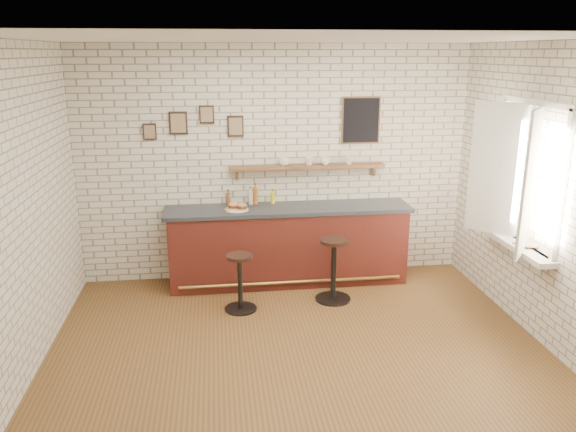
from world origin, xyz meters
The scene contains 21 objects.
ground centered at (0.00, 0.00, 0.00)m, with size 5.00×5.00×0.00m, color brown.
bar_counter centered at (0.13, 1.70, 0.51)m, with size 3.10×0.65×1.01m.
sandwich_plate centered at (-0.52, 1.64, 1.02)m, with size 0.28×0.28×0.01m, color white.
ciabatta_sandwich centered at (-0.51, 1.64, 1.06)m, with size 0.25×0.17×0.08m.
potato_chips centered at (-0.55, 1.64, 1.02)m, with size 0.26×0.19×0.00m.
bitters_bottle_brown centered at (-0.62, 1.90, 1.09)m, with size 0.06×0.06×0.20m.
bitters_bottle_white centered at (-0.33, 1.90, 1.10)m, with size 0.06×0.06×0.22m.
bitters_bottle_amber centered at (-0.28, 1.90, 1.12)m, with size 0.07×0.07×0.27m.
condiment_bottle_yellow centered at (-0.05, 1.90, 1.09)m, with size 0.06×0.06×0.19m.
bar_stool_left centered at (-0.53, 0.94, 0.36)m, with size 0.38×0.38×0.68m.
bar_stool_right centered at (0.59, 1.07, 0.41)m, with size 0.43×0.43×0.77m.
wall_shelf centered at (0.40, 1.90, 1.48)m, with size 2.00×0.18×0.18m.
shelf_cup_a centered at (0.10, 1.90, 1.55)m, with size 0.13×0.13×0.10m, color white.
shelf_cup_b centered at (0.42, 1.90, 1.55)m, with size 0.11×0.11×0.10m, color white.
shelf_cup_c centered at (0.63, 1.90, 1.55)m, with size 0.12×0.12×0.10m, color white.
shelf_cup_d centered at (0.94, 1.90, 1.55)m, with size 0.10×0.10×0.09m, color white.
back_wall_decor centered at (0.23, 1.98, 2.05)m, with size 2.96×0.02×0.56m.
window_sill centered at (2.40, 0.30, 0.90)m, with size 0.20×1.35×0.06m.
casement_window centered at (2.36, 0.30, 1.65)m, with size 0.40×1.30×1.56m.
book_lower centered at (2.38, 0.13, 0.94)m, with size 0.16×0.21×0.02m, color tan.
book_upper centered at (2.38, 0.16, 0.96)m, with size 0.16×0.23×0.02m, color tan.
Camera 1 is at (-0.76, -5.06, 2.89)m, focal length 35.00 mm.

